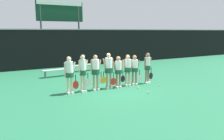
% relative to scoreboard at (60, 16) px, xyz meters
% --- Properties ---
extents(ground_plane, '(140.00, 140.00, 0.00)m').
position_rel_scoreboard_xyz_m(ground_plane, '(0.08, -8.86, -4.09)').
color(ground_plane, '#216642').
extents(fence_windscreen, '(60.00, 0.08, 3.02)m').
position_rel_scoreboard_xyz_m(fence_windscreen, '(0.08, -1.30, -2.57)').
color(fence_windscreen, black).
rests_on(fence_windscreen, ground_plane).
extents(scoreboard, '(3.88, 0.15, 5.26)m').
position_rel_scoreboard_xyz_m(scoreboard, '(0.00, 0.00, 0.00)').
color(scoreboard, '#515156').
rests_on(scoreboard, ground_plane).
extents(bench_courtside, '(1.74, 0.46, 0.46)m').
position_rel_scoreboard_xyz_m(bench_courtside, '(-1.68, -4.70, -3.70)').
color(bench_courtside, '#B2B2B7').
rests_on(bench_courtside, ground_plane).
extents(bench_far, '(1.95, 0.58, 0.48)m').
position_rel_scoreboard_xyz_m(bench_far, '(0.51, -3.71, -3.68)').
color(bench_far, '#B2B2B7').
rests_on(bench_far, ground_plane).
extents(player_0, '(0.67, 0.39, 1.73)m').
position_rel_scoreboard_xyz_m(player_0, '(-2.11, -8.84, -3.07)').
color(player_0, beige).
rests_on(player_0, ground_plane).
extents(player_1, '(0.62, 0.33, 1.80)m').
position_rel_scoreboard_xyz_m(player_1, '(-1.46, -8.84, -3.03)').
color(player_1, beige).
rests_on(player_1, ground_plane).
extents(player_2, '(0.68, 0.41, 1.75)m').
position_rel_scoreboard_xyz_m(player_2, '(-0.81, -8.83, -3.04)').
color(player_2, tan).
rests_on(player_2, ground_plane).
extents(player_3, '(0.69, 0.40, 1.78)m').
position_rel_scoreboard_xyz_m(player_3, '(-0.12, -8.86, -3.03)').
color(player_3, tan).
rests_on(player_3, ground_plane).
extents(player_4, '(0.67, 0.37, 1.61)m').
position_rel_scoreboard_xyz_m(player_4, '(0.38, -8.95, -3.14)').
color(player_4, '#8C664C').
rests_on(player_4, ground_plane).
extents(player_5, '(0.64, 0.36, 1.66)m').
position_rel_scoreboard_xyz_m(player_5, '(0.99, -8.88, -3.11)').
color(player_5, tan).
rests_on(player_5, ground_plane).
extents(player_6, '(0.68, 0.40, 1.61)m').
position_rel_scoreboard_xyz_m(player_6, '(1.47, -8.83, -3.14)').
color(player_6, '#8C664C').
rests_on(player_6, ground_plane).
extents(player_7, '(0.61, 0.34, 1.71)m').
position_rel_scoreboard_xyz_m(player_7, '(2.28, -8.89, -3.08)').
color(player_7, '#8C664C').
rests_on(player_7, ground_plane).
extents(tennis_ball_0, '(0.07, 0.07, 0.07)m').
position_rel_scoreboard_xyz_m(tennis_ball_0, '(-0.36, -7.38, -4.06)').
color(tennis_ball_0, '#CCE033').
rests_on(tennis_ball_0, ground_plane).
extents(tennis_ball_1, '(0.07, 0.07, 0.07)m').
position_rel_scoreboard_xyz_m(tennis_ball_1, '(2.50, -9.67, -4.06)').
color(tennis_ball_1, '#CCE033').
rests_on(tennis_ball_1, ground_plane).
extents(tennis_ball_2, '(0.07, 0.07, 0.07)m').
position_rel_scoreboard_xyz_m(tennis_ball_2, '(1.11, -10.52, -4.06)').
color(tennis_ball_2, '#CCE033').
rests_on(tennis_ball_2, ground_plane).
extents(tennis_ball_3, '(0.07, 0.07, 0.07)m').
position_rel_scoreboard_xyz_m(tennis_ball_3, '(0.31, -7.76, -4.06)').
color(tennis_ball_3, '#CCE033').
rests_on(tennis_ball_3, ground_plane).
extents(tennis_ball_4, '(0.07, 0.07, 0.07)m').
position_rel_scoreboard_xyz_m(tennis_ball_4, '(0.22, -7.22, -4.06)').
color(tennis_ball_4, '#CCE033').
rests_on(tennis_ball_4, ground_plane).
extents(tennis_ball_5, '(0.07, 0.07, 0.07)m').
position_rel_scoreboard_xyz_m(tennis_ball_5, '(1.23, -9.55, -4.06)').
color(tennis_ball_5, '#CCE033').
rests_on(tennis_ball_5, ground_plane).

